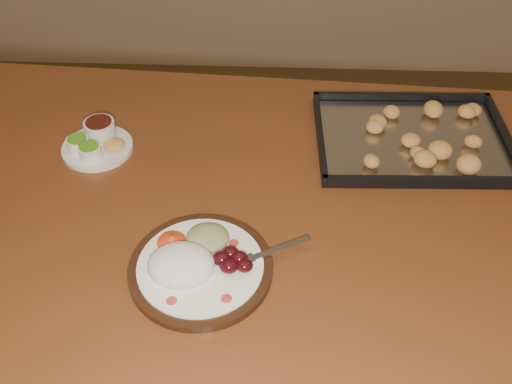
{
  "coord_description": "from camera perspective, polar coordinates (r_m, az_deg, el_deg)",
  "views": [
    {
      "loc": [
        -0.23,
        -0.5,
        1.51
      ],
      "look_at": [
        -0.26,
        0.28,
        0.77
      ],
      "focal_mm": 40.0,
      "sensor_mm": 36.0,
      "label": 1
    }
  ],
  "objects": [
    {
      "name": "dinner_plate",
      "position": [
        0.96,
        -5.92,
        -7.12
      ],
      "size": [
        0.31,
        0.24,
        0.06
      ],
      "rotation": [
        0.0,
        0.0,
        0.24
      ],
      "color": "black",
      "rests_on": "dining_table"
    },
    {
      "name": "dining_table",
      "position": [
        1.14,
        0.1,
        -4.93
      ],
      "size": [
        1.55,
        0.99,
        0.75
      ],
      "rotation": [
        0.0,
        0.0,
        -0.06
      ],
      "color": "brown",
      "rests_on": "ground"
    },
    {
      "name": "condiment_saucer",
      "position": [
        1.24,
        -15.7,
        4.84
      ],
      "size": [
        0.15,
        0.15,
        0.05
      ],
      "rotation": [
        0.0,
        0.0,
        -0.33
      ],
      "color": "silver",
      "rests_on": "dining_table"
    },
    {
      "name": "baking_tray",
      "position": [
        1.26,
        15.32,
        5.37
      ],
      "size": [
        0.41,
        0.31,
        0.04
      ],
      "rotation": [
        0.0,
        0.0,
        0.03
      ],
      "color": "black",
      "rests_on": "dining_table"
    }
  ]
}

